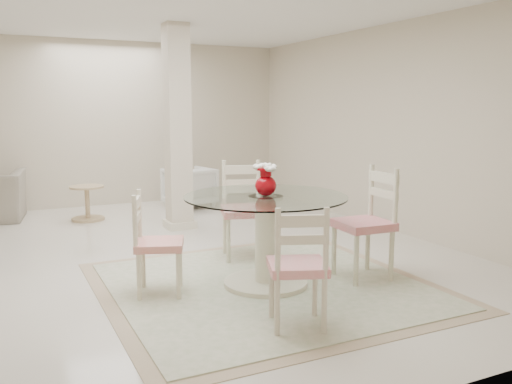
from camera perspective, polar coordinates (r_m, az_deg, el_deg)
name	(u,v)px	position (r m, az deg, el deg)	size (l,w,h in m)	color
ground	(173,255)	(6.14, -8.75, -6.57)	(7.00, 7.00, 0.00)	silver
room_shell	(169,85)	(5.92, -9.18, 11.01)	(6.02, 7.02, 2.71)	beige
column	(178,128)	(7.31, -8.26, 6.67)	(0.30, 0.30, 2.70)	beige
area_rug	(265,285)	(5.05, 1.00, -9.80)	(2.90, 2.90, 0.02)	tan
dining_table	(266,241)	(4.93, 1.02, -5.15)	(1.46, 1.46, 0.84)	beige
red_vase	(266,180)	(4.83, 1.05, 1.30)	(0.22, 0.21, 0.29)	#A5050D
dining_chair_east	(370,215)	(5.24, 11.93, -2.34)	(0.50, 0.50, 1.18)	beige
dining_chair_north	(243,202)	(5.87, -1.38, -1.06)	(0.58, 0.58, 1.16)	beige
dining_chair_west	(152,236)	(4.78, -10.93, -4.56)	(0.52, 0.52, 1.01)	#F6EACA
dining_chair_south	(299,259)	(3.96, 4.54, -7.01)	(0.54, 0.54, 1.04)	beige
armchair_white	(189,187)	(8.92, -7.04, 0.50)	(0.70, 0.72, 0.65)	silver
side_table	(87,204)	(8.21, -17.32, -1.25)	(0.48, 0.48, 0.50)	tan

